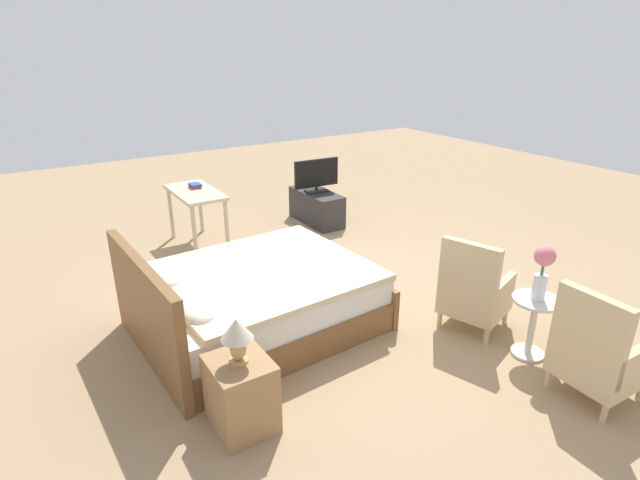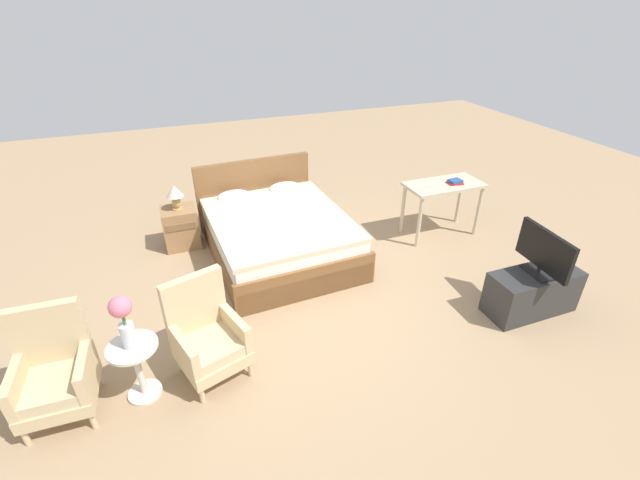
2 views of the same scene
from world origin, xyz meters
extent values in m
plane|color=#A38460|center=(0.00, 0.00, 0.00)|extent=(16.00, 16.00, 0.00)
cube|color=brown|center=(-0.10, 1.04, 0.14)|extent=(1.72, 2.18, 0.28)
cube|color=white|center=(-0.10, 1.04, 0.40)|extent=(1.65, 2.09, 0.24)
cube|color=beige|center=(-0.10, 0.96, 0.55)|extent=(1.69, 1.93, 0.06)
cube|color=brown|center=(-0.15, 2.05, 0.48)|extent=(1.65, 0.16, 0.96)
cube|color=brown|center=(-0.05, 0.03, 0.20)|extent=(1.65, 0.14, 0.40)
ellipsoid|color=white|center=(-0.50, 1.76, 0.59)|extent=(0.45, 0.30, 0.14)
ellipsoid|color=white|center=(0.22, 1.80, 0.59)|extent=(0.45, 0.30, 0.14)
cylinder|color=#CCB284|center=(-2.62, -0.92, 0.08)|extent=(0.04, 0.04, 0.16)
cylinder|color=#CCB284|center=(-2.16, -0.94, 0.08)|extent=(0.04, 0.04, 0.16)
cylinder|color=#CCB284|center=(-2.60, -0.46, 0.08)|extent=(0.04, 0.04, 0.16)
cylinder|color=#CCB284|center=(-2.15, -0.48, 0.08)|extent=(0.04, 0.04, 0.16)
cube|color=#CCB284|center=(-2.38, -0.70, 0.22)|extent=(0.56, 0.56, 0.12)
cube|color=#C6B289|center=(-2.38, -0.70, 0.33)|extent=(0.51, 0.51, 0.10)
cube|color=#CCB284|center=(-2.38, -0.47, 0.60)|extent=(0.54, 0.10, 0.64)
cube|color=#CCB284|center=(-2.62, -0.69, 0.41)|extent=(0.09, 0.52, 0.26)
cube|color=#CCB284|center=(-2.15, -0.71, 0.41)|extent=(0.09, 0.52, 0.26)
cylinder|color=#CCB284|center=(-1.34, -0.99, 0.08)|extent=(0.04, 0.04, 0.16)
cylinder|color=#CCB284|center=(-0.90, -0.85, 0.08)|extent=(0.04, 0.04, 0.16)
cylinder|color=#CCB284|center=(-1.48, -0.55, 0.08)|extent=(0.04, 0.04, 0.16)
cylinder|color=#CCB284|center=(-1.04, -0.41, 0.08)|extent=(0.04, 0.04, 0.16)
cube|color=#CCB284|center=(-1.19, -0.70, 0.22)|extent=(0.68, 0.68, 0.12)
cube|color=#C6B289|center=(-1.19, -0.70, 0.33)|extent=(0.63, 0.63, 0.10)
cube|color=#CCB284|center=(-1.26, -0.48, 0.60)|extent=(0.54, 0.24, 0.64)
cube|color=#CCB284|center=(-1.41, -0.77, 0.41)|extent=(0.22, 0.51, 0.26)
cube|color=#CCB284|center=(-0.96, -0.63, 0.41)|extent=(0.22, 0.51, 0.26)
cylinder|color=beige|center=(-1.79, -0.73, 0.01)|extent=(0.28, 0.28, 0.03)
cylinder|color=beige|center=(-1.79, -0.73, 0.27)|extent=(0.06, 0.06, 0.49)
cylinder|color=beige|center=(-1.79, -0.73, 0.53)|extent=(0.40, 0.40, 0.02)
cylinder|color=silver|center=(-1.79, -0.73, 0.65)|extent=(0.11, 0.11, 0.22)
cylinder|color=#477538|center=(-1.79, -0.73, 0.81)|extent=(0.02, 0.02, 0.10)
sphere|color=#DB7084|center=(-1.79, -0.73, 0.94)|extent=(0.17, 0.17, 0.17)
cube|color=#997047|center=(-1.24, 1.72, 0.27)|extent=(0.44, 0.40, 0.54)
cube|color=brown|center=(-1.24, 1.52, 0.38)|extent=(0.37, 0.01, 0.09)
cylinder|color=tan|center=(-1.24, 1.72, 0.55)|extent=(0.13, 0.13, 0.02)
ellipsoid|color=tan|center=(-1.24, 1.72, 0.64)|extent=(0.11, 0.11, 0.16)
cone|color=beige|center=(-1.24, 1.72, 0.80)|extent=(0.22, 0.22, 0.15)
cube|color=#2D2D2D|center=(2.09, -1.00, 0.24)|extent=(0.96, 0.40, 0.47)
cube|color=black|center=(2.09, -1.00, 0.49)|extent=(0.22, 0.33, 0.03)
cylinder|color=black|center=(2.09, -1.00, 0.53)|extent=(0.04, 0.04, 0.05)
cube|color=black|center=(2.09, -1.00, 0.76)|extent=(0.09, 0.70, 0.40)
cube|color=black|center=(2.11, -1.01, 0.76)|extent=(0.05, 0.64, 0.36)
cylinder|color=beige|center=(1.69, 0.58, 0.36)|extent=(0.05, 0.05, 0.72)
cylinder|color=beige|center=(2.63, 0.58, 0.36)|extent=(0.05, 0.05, 0.72)
cylinder|color=beige|center=(1.69, 1.00, 0.36)|extent=(0.05, 0.05, 0.72)
cylinder|color=beige|center=(2.63, 1.00, 0.36)|extent=(0.05, 0.05, 0.72)
cube|color=beige|center=(2.16, 0.79, 0.74)|extent=(1.04, 0.52, 0.04)
cube|color=#AD2823|center=(2.29, 0.74, 0.77)|extent=(0.21, 0.18, 0.02)
cube|color=#284C8E|center=(2.29, 0.74, 0.79)|extent=(0.17, 0.14, 0.03)
camera|label=1|loc=(-3.89, 2.78, 2.55)|focal=28.00mm
camera|label=2|loc=(-1.28, -3.60, 2.95)|focal=24.00mm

